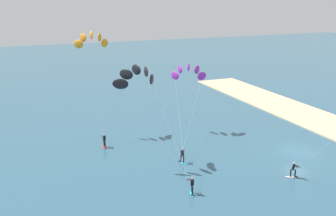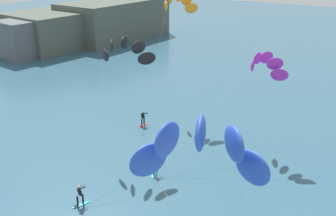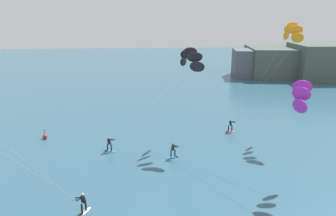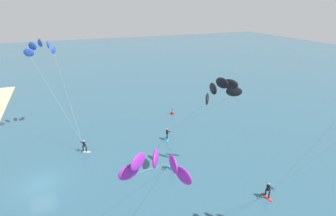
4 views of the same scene
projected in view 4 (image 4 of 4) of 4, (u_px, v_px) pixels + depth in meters
ground_plane at (40, 185)px, 28.10m from camera, size 240.00×240.00×0.00m
kitesurfer_nearshore at (43, 52)px, 35.51m from camera, size 10.06×6.46×13.41m
kitesurfer_mid_water at (218, 92)px, 27.27m from camera, size 11.10×5.43×10.98m
kitesurfer_far_out at (157, 166)px, 17.78m from camera, size 12.62×8.26×9.26m
marker_buoy at (172, 112)px, 45.79m from camera, size 0.56×0.56×1.38m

